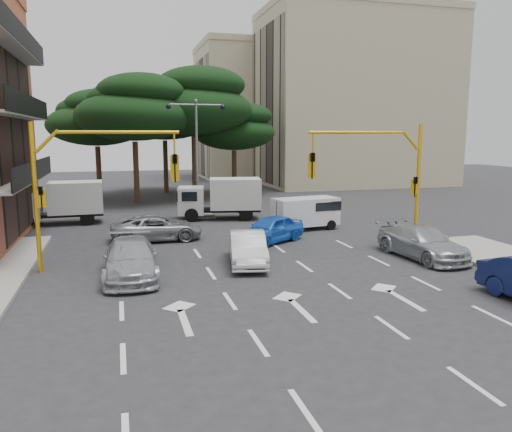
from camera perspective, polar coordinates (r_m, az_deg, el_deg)
The scene contains 20 objects.
ground at distance 20.65m, azimuth 0.31°, elevation -6.16°, with size 120.00×120.00×0.00m, color #28282B.
median_strip at distance 35.98m, azimuth -6.65°, elevation 0.56°, with size 1.40×6.00×0.15m, color gray.
apartment_beige_near at distance 57.23m, azimuth 11.15°, elevation 12.99°, with size 20.20×12.15×18.70m.
apartment_beige_far at distance 65.83m, azimuth 0.74°, elevation 11.78°, with size 16.20×12.15×16.70m.
pine_left_near at distance 41.19m, azimuth -13.72°, elevation 11.96°, with size 9.15×9.15×10.23m.
pine_center at distance 43.68m, azimuth -7.11°, elevation 12.90°, with size 9.98×9.98×11.16m.
pine_left_far at distance 45.15m, azimuth -17.73°, elevation 10.65°, with size 8.32×8.32×9.30m.
pine_right at distance 46.31m, azimuth -2.45°, elevation 10.18°, with size 7.49×7.49×8.37m.
pine_back at distance 48.36m, azimuth -10.38°, elevation 11.64°, with size 9.15×9.15×10.23m.
signal_mast_right at distance 24.48m, azimuth 14.58°, elevation 5.20°, with size 5.79×0.37×6.00m.
signal_mast_left at distance 21.25m, azimuth -19.23°, elevation 4.40°, with size 5.79×0.37×6.00m.
street_lamp_center at distance 35.57m, azimuth -6.81°, elevation 9.11°, with size 4.16×0.36×7.77m.
car_white_hatch at distance 21.36m, azimuth -0.95°, elevation -3.72°, with size 1.47×4.21×1.39m, color silver.
car_blue_compact at distance 25.62m, azimuth 1.67°, elevation -1.52°, with size 1.65×4.10×1.40m, color blue.
car_silver_wagon at distance 20.06m, azimuth -14.13°, elevation -4.77°, with size 2.04×5.02×1.46m, color #ABAFB4.
car_silver_cross_a at distance 26.66m, azimuth -11.26°, elevation -1.36°, with size 2.18×4.73×1.32m, color gray.
car_silver_parked at distance 23.66m, azimuth 18.44°, elevation -2.86°, with size 2.01×4.96×1.44m, color #A2A6AA.
van_white at distance 29.33m, azimuth 5.67°, elevation 0.31°, with size 1.71×3.79×1.89m, color silver, non-canonical shape.
box_truck_a at distance 33.15m, azimuth -21.52°, elevation 1.38°, with size 2.24×5.33×2.62m, color white, non-canonical shape.
box_truck_b at distance 32.80m, azimuth -4.10°, elevation 1.98°, with size 2.29×5.44×2.68m, color silver, non-canonical shape.
Camera 1 is at (-5.43, -19.15, 5.51)m, focal length 35.00 mm.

